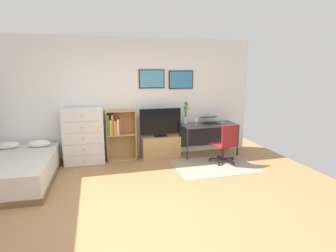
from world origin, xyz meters
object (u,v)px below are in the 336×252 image
at_px(bookshelf, 118,131).
at_px(television, 161,122).
at_px(bamboo_vase, 186,113).
at_px(office_chair, 226,143).
at_px(desk, 207,129).
at_px(dresser, 84,136).
at_px(laptop, 209,121).
at_px(tv_stand, 160,146).
at_px(bed, 14,170).
at_px(computer_mouse, 223,123).
at_px(wine_glass, 196,119).

distance_m(bookshelf, television, 0.98).
bearing_deg(bamboo_vase, office_chair, -55.49).
bearing_deg(bookshelf, desk, -2.05).
relative_size(dresser, laptop, 2.78).
relative_size(dresser, desk, 0.92).
bearing_deg(desk, television, -179.97).
height_order(tv_stand, laptop, laptop).
distance_m(bed, bookshelf, 2.13).
relative_size(bookshelf, television, 1.18).
xyz_separation_m(television, desk, (1.16, 0.00, -0.22)).
height_order(bookshelf, bamboo_vase, bamboo_vase).
bearing_deg(desk, bookshelf, 177.95).
bearing_deg(bed, dresser, 34.96).
bearing_deg(bamboo_vase, television, -170.10).
xyz_separation_m(bookshelf, desk, (2.12, -0.08, -0.05)).
bearing_deg(television, dresser, 179.75).
relative_size(laptop, computer_mouse, 4.16).
bearing_deg(wine_glass, office_chair, -56.60).
bearing_deg(bed, tv_stand, 17.23).
distance_m(dresser, laptop, 2.90).
relative_size(bookshelf, computer_mouse, 10.77).
height_order(desk, bamboo_vase, bamboo_vase).
bearing_deg(bed, computer_mouse, 10.35).
xyz_separation_m(dresser, computer_mouse, (3.18, -0.13, 0.15)).
bearing_deg(office_chair, desk, 85.86).
relative_size(bed, laptop, 4.65).
relative_size(bed, wine_glass, 11.19).
xyz_separation_m(bookshelf, computer_mouse, (2.45, -0.20, 0.10)).
bearing_deg(desk, bamboo_vase, 167.95).
bearing_deg(bed, desk, 12.69).
height_order(dresser, desk, dresser).
bearing_deg(bookshelf, tv_stand, -3.23).
distance_m(dresser, bamboo_vase, 2.37).
distance_m(laptop, wine_glass, 0.40).
bearing_deg(television, office_chair, -31.98).
xyz_separation_m(tv_stand, wine_glass, (0.82, -0.15, 0.63)).
xyz_separation_m(television, wine_glass, (0.82, -0.13, 0.05)).
bearing_deg(bed, wine_glass, 11.74).
height_order(tv_stand, office_chair, office_chair).
height_order(bed, office_chair, office_chair).
bearing_deg(laptop, computer_mouse, -20.31).
height_order(dresser, television, dresser).
relative_size(dresser, bookshelf, 1.08).
bearing_deg(dresser, computer_mouse, -2.29).
xyz_separation_m(laptop, computer_mouse, (0.29, -0.12, -0.05)).
bearing_deg(television, bamboo_vase, 9.90).
height_order(tv_stand, computer_mouse, computer_mouse).
xyz_separation_m(television, computer_mouse, (1.49, -0.12, -0.07)).
bearing_deg(television, wine_glass, -8.72).
bearing_deg(dresser, television, -0.25).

